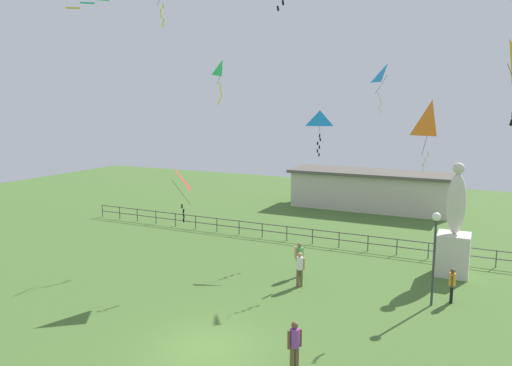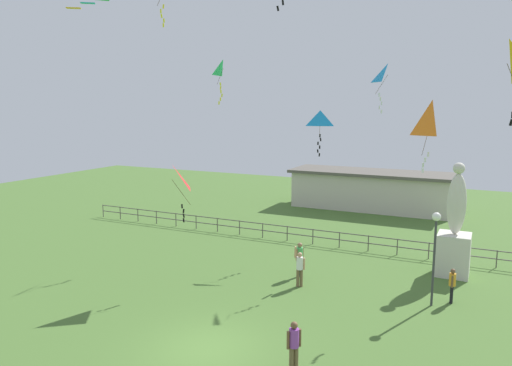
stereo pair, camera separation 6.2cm
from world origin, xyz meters
TOP-DOWN VIEW (x-y plane):
  - ground_plane at (0.00, 0.00)m, footprint 80.00×80.00m
  - statue_monument at (7.12, 11.84)m, footprint 1.55×1.55m
  - lamppost at (6.62, 7.36)m, footprint 0.36×0.36m
  - person_0 at (0.77, 6.96)m, footprint 0.53×0.32m
  - person_1 at (0.29, 8.23)m, footprint 0.32×0.49m
  - person_2 at (3.27, -0.09)m, footprint 0.36×0.42m
  - person_3 at (7.35, 8.04)m, footprint 0.28×0.46m
  - kite_2 at (-6.01, 11.78)m, footprint 0.67×1.12m
  - kite_3 at (8.71, 2.65)m, footprint 1.09×1.17m
  - kite_4 at (-0.52, 13.37)m, footprint 1.26×1.00m
  - kite_5 at (-4.54, 4.48)m, footprint 1.29×1.23m
  - kite_6 at (3.33, 12.69)m, footprint 1.06×1.07m
  - kite_7 at (6.16, 7.68)m, footprint 1.02×1.06m
  - waterfront_railing at (-0.30, 14.00)m, footprint 36.04×0.06m
  - pavilion_building at (-0.22, 26.00)m, footprint 13.14×4.51m

SIDE VIEW (x-z plane):
  - ground_plane at x=0.00m, z-range 0.00..0.00m
  - waterfront_railing at x=-0.30m, z-range 0.16..1.11m
  - person_3 at x=7.35m, z-range 0.11..1.64m
  - person_2 at x=3.27m, z-range 0.13..1.83m
  - person_0 at x=0.77m, z-range 0.00..1.96m
  - person_1 at x=0.29m, z-range 0.13..1.87m
  - pavilion_building at x=-0.22m, z-range 0.02..3.16m
  - statue_monument at x=7.12m, z-range -0.95..4.74m
  - lamppost at x=6.62m, z-range 0.95..5.01m
  - kite_5 at x=-4.54m, z-range 3.70..6.33m
  - kite_4 at x=-0.52m, z-range 6.27..8.83m
  - kite_7 at x=6.16m, z-range 6.33..9.26m
  - kite_3 at x=8.71m, z-range 8.34..10.78m
  - kite_6 at x=3.33m, z-range 8.67..11.18m
  - kite_2 at x=-6.01m, z-range 9.22..11.80m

